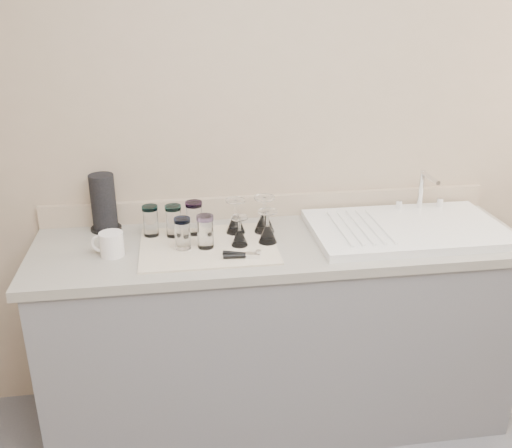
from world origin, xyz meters
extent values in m
cube|color=tan|center=(0.00, 1.50, 1.25)|extent=(3.50, 0.04, 2.50)
cube|color=slate|center=(0.00, 1.20, 0.43)|extent=(2.00, 0.60, 0.86)
cube|color=gray|center=(0.00, 1.20, 0.88)|extent=(2.06, 0.62, 0.04)
cube|color=white|center=(0.55, 1.20, 0.92)|extent=(0.82, 0.50, 0.03)
cylinder|color=silver|center=(0.69, 1.40, 1.03)|extent=(0.02, 0.02, 0.18)
cylinder|color=silver|center=(0.69, 1.32, 1.10)|extent=(0.02, 0.16, 0.02)
cylinder|color=silver|center=(0.59, 1.40, 0.96)|extent=(0.03, 0.03, 0.04)
cylinder|color=silver|center=(0.79, 1.40, 0.96)|extent=(0.03, 0.03, 0.04)
cube|color=silver|center=(-0.31, 1.18, 0.90)|extent=(0.55, 0.42, 0.01)
cylinder|color=white|center=(-0.54, 1.31, 0.97)|extent=(0.06, 0.06, 0.12)
cylinder|color=#127E83|center=(-0.54, 1.31, 1.03)|extent=(0.07, 0.07, 0.02)
cylinder|color=white|center=(-0.44, 1.29, 0.97)|extent=(0.06, 0.06, 0.12)
cylinder|color=#3FCBBC|center=(-0.44, 1.29, 1.03)|extent=(0.07, 0.07, 0.02)
cylinder|color=white|center=(-0.36, 1.31, 0.97)|extent=(0.07, 0.07, 0.12)
cylinder|color=#73359C|center=(-0.36, 1.31, 1.04)|extent=(0.07, 0.07, 0.02)
cylinder|color=white|center=(-0.41, 1.16, 0.97)|extent=(0.06, 0.06, 0.11)
cylinder|color=blue|center=(-0.41, 1.16, 1.03)|extent=(0.07, 0.07, 0.02)
cylinder|color=white|center=(-0.32, 1.16, 0.97)|extent=(0.06, 0.06, 0.12)
cylinder|color=#9F85C8|center=(-0.32, 1.16, 1.04)|extent=(0.07, 0.07, 0.02)
cone|color=white|center=(-0.18, 1.29, 0.95)|extent=(0.08, 0.08, 0.08)
cylinder|color=white|center=(-0.18, 1.29, 1.02)|extent=(0.01, 0.01, 0.06)
cylinder|color=white|center=(-0.18, 1.29, 1.05)|extent=(0.08, 0.08, 0.01)
cone|color=white|center=(-0.06, 1.28, 0.95)|extent=(0.09, 0.09, 0.08)
cylinder|color=white|center=(-0.06, 1.28, 1.02)|extent=(0.01, 0.01, 0.07)
cylinder|color=white|center=(-0.06, 1.28, 1.06)|extent=(0.09, 0.09, 0.01)
cone|color=white|center=(-0.18, 1.16, 0.94)|extent=(0.07, 0.07, 0.06)
cylinder|color=white|center=(-0.18, 1.16, 1.00)|extent=(0.01, 0.01, 0.05)
cylinder|color=white|center=(-0.18, 1.16, 1.03)|extent=(0.07, 0.07, 0.01)
cone|color=white|center=(-0.06, 1.17, 0.94)|extent=(0.08, 0.08, 0.07)
cylinder|color=white|center=(-0.06, 1.17, 1.01)|extent=(0.01, 0.01, 0.06)
cylinder|color=white|center=(-0.06, 1.17, 1.04)|extent=(0.08, 0.08, 0.01)
cube|color=silver|center=(-0.14, 1.03, 0.92)|extent=(0.06, 0.04, 0.02)
cylinder|color=black|center=(-0.20, 1.04, 0.92)|extent=(0.11, 0.03, 0.02)
cylinder|color=black|center=(-0.20, 1.06, 0.92)|extent=(0.11, 0.06, 0.02)
cylinder|color=white|center=(-0.69, 1.15, 0.95)|extent=(0.11, 0.11, 0.10)
torus|color=white|center=(-0.73, 1.16, 0.95)|extent=(0.07, 0.03, 0.07)
cylinder|color=black|center=(-0.74, 1.43, 0.91)|extent=(0.13, 0.13, 0.01)
cylinder|color=black|center=(-0.74, 1.43, 1.03)|extent=(0.11, 0.11, 0.24)
camera|label=1|loc=(-0.42, -0.95, 1.87)|focal=40.00mm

